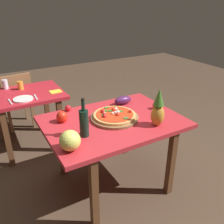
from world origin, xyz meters
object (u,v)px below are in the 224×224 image
display_table (113,128)px  fork_utensil (10,102)px  pizza_board (115,118)px  knife_utensil (36,97)px  bell_pepper (62,117)px  tomato_near_board (68,108)px  pineapple_left (158,109)px  dining_chair (17,98)px  drinking_glass_juice (20,85)px  melon (70,141)px  napkin_folded (56,91)px  tomato_beside_pepper (156,106)px  wine_bottle (84,122)px  eggplant (123,100)px  pizza (114,115)px  background_table (26,103)px  drinking_glass_water (5,84)px  dinner_plate (23,99)px

display_table → fork_utensil: bearing=129.5°
pizza_board → knife_utensil: size_ratio=2.51×
bell_pepper → tomato_near_board: size_ratio=1.77×
pineapple_left → display_table: bearing=135.8°
dining_chair → drinking_glass_juice: (0.02, -0.42, 0.31)m
dining_chair → melon: 2.02m
display_table → napkin_folded: napkin_folded is taller
tomato_beside_pepper → fork_utensil: bearing=143.8°
wine_bottle → fork_utensil: bearing=111.7°
eggplant → melon: bearing=-145.8°
dining_chair → pizza: 1.84m
tomato_near_board → fork_utensil: tomato_near_board is taller
background_table → wine_bottle: (0.23, -1.27, 0.25)m
fork_utensil → background_table: bearing=42.0°
wine_bottle → drinking_glass_water: (-0.40, 1.56, -0.06)m
dining_chair → tomato_near_board: size_ratio=13.58×
eggplant → dinner_plate: size_ratio=0.91×
drinking_glass_juice → pineapple_left: bearing=-61.0°
pizza_board → drinking_glass_water: size_ratio=3.83×
pineapple_left → bell_pepper: pineapple_left is taller
dinner_plate → napkin_folded: 0.40m
pizza → melon: bearing=-152.3°
background_table → dinner_plate: dinner_plate is taller
pizza → drinking_glass_water: (-0.77, 1.41, 0.02)m
dining_chair → melon: melon is taller
pineapple_left → knife_utensil: pineapple_left is taller
wine_bottle → melon: bearing=-141.7°
bell_pepper → knife_utensil: bearing=95.0°
dining_chair → fork_utensil: (-0.16, -0.78, 0.26)m
tomato_beside_pepper → knife_utensil: size_ratio=0.40×
display_table → bell_pepper: bell_pepper is taller
dining_chair → fork_utensil: size_ratio=4.72×
wine_bottle → eggplant: 0.75m
background_table → pizza: 1.28m
background_table → napkin_folded: (0.34, -0.13, 0.13)m
bell_pepper → dinner_plate: size_ratio=0.51×
pizza → knife_utensil: 1.06m
dining_chair → drinking_glass_juice: 0.52m
pizza_board → pineapple_left: (0.27, -0.30, 0.14)m
pineapple_left → wine_bottle: bearing=166.7°
pineapple_left → fork_utensil: (-1.06, 1.22, -0.15)m
background_table → dinner_plate: 0.25m
dining_chair → napkin_folded: size_ratio=6.07×
bell_pepper → dinner_plate: bell_pepper is taller
tomato_near_board → dinner_plate: bearing=122.2°
bell_pepper → tomato_beside_pepper: (0.94, -0.20, -0.01)m
knife_utensil → dining_chair: bearing=101.4°
melon → tomato_beside_pepper: melon is taller
display_table → background_table: same height
display_table → melon: melon is taller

